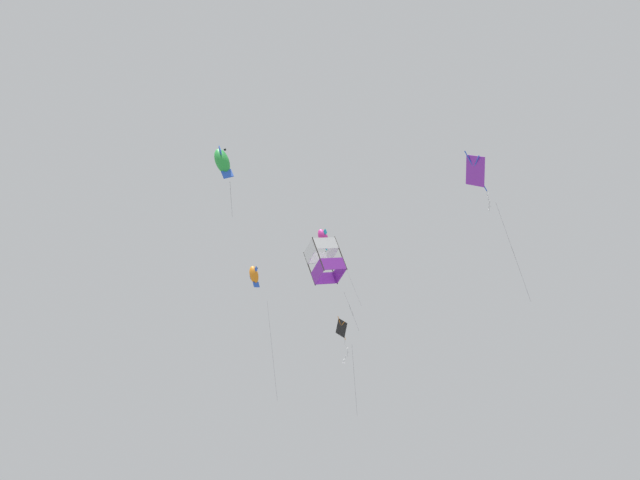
{
  "coord_description": "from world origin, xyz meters",
  "views": [
    {
      "loc": [
        -13.27,
        -30.96,
        8.38
      ],
      "look_at": [
        0.45,
        -0.26,
        36.77
      ],
      "focal_mm": 43.43,
      "sensor_mm": 36.0,
      "label": 1
    }
  ],
  "objects_px": {
    "kite_diamond_near_right": "(342,330)",
    "kite_diamond_upper_right": "(476,171)",
    "kite_box_far_centre": "(325,261)",
    "kite_fish_low_drifter": "(324,238)",
    "kite_fish_highest": "(254,275)",
    "kite_fish_mid_left": "(222,161)"
  },
  "relations": [
    {
      "from": "kite_diamond_near_right",
      "to": "kite_diamond_upper_right",
      "type": "height_order",
      "value": "kite_diamond_upper_right"
    },
    {
      "from": "kite_diamond_near_right",
      "to": "kite_box_far_centre",
      "type": "xyz_separation_m",
      "value": [
        -4.77,
        -8.05,
        -2.1
      ]
    },
    {
      "from": "kite_diamond_near_right",
      "to": "kite_fish_low_drifter",
      "type": "height_order",
      "value": "kite_fish_low_drifter"
    },
    {
      "from": "kite_diamond_near_right",
      "to": "kite_box_far_centre",
      "type": "relative_size",
      "value": 1.17
    },
    {
      "from": "kite_fish_low_drifter",
      "to": "kite_box_far_centre",
      "type": "bearing_deg",
      "value": -21.86
    },
    {
      "from": "kite_box_far_centre",
      "to": "kite_fish_highest",
      "type": "bearing_deg",
      "value": -176.21
    },
    {
      "from": "kite_diamond_near_right",
      "to": "kite_box_far_centre",
      "type": "height_order",
      "value": "kite_diamond_near_right"
    },
    {
      "from": "kite_diamond_near_right",
      "to": "kite_fish_mid_left",
      "type": "bearing_deg",
      "value": -94.52
    },
    {
      "from": "kite_box_far_centre",
      "to": "kite_fish_highest",
      "type": "xyz_separation_m",
      "value": [
        -0.05,
        10.95,
        6.81
      ]
    },
    {
      "from": "kite_diamond_upper_right",
      "to": "kite_box_far_centre",
      "type": "bearing_deg",
      "value": -127.58
    },
    {
      "from": "kite_box_far_centre",
      "to": "kite_fish_highest",
      "type": "relative_size",
      "value": 0.56
    },
    {
      "from": "kite_fish_low_drifter",
      "to": "kite_diamond_upper_right",
      "type": "bearing_deg",
      "value": 48.64
    },
    {
      "from": "kite_box_far_centre",
      "to": "kite_diamond_near_right",
      "type": "bearing_deg",
      "value": 152.89
    },
    {
      "from": "kite_box_far_centre",
      "to": "kite_fish_mid_left",
      "type": "relative_size",
      "value": 1.01
    },
    {
      "from": "kite_box_far_centre",
      "to": "kite_fish_highest",
      "type": "height_order",
      "value": "kite_fish_highest"
    },
    {
      "from": "kite_diamond_near_right",
      "to": "kite_fish_low_drifter",
      "type": "distance_m",
      "value": 7.01
    },
    {
      "from": "kite_fish_highest",
      "to": "kite_fish_low_drifter",
      "type": "relative_size",
      "value": 1.75
    },
    {
      "from": "kite_fish_mid_left",
      "to": "kite_fish_low_drifter",
      "type": "height_order",
      "value": "kite_fish_mid_left"
    },
    {
      "from": "kite_fish_mid_left",
      "to": "kite_fish_highest",
      "type": "xyz_separation_m",
      "value": [
        4.48,
        6.2,
        -2.78
      ]
    },
    {
      "from": "kite_diamond_near_right",
      "to": "kite_fish_low_drifter",
      "type": "relative_size",
      "value": 1.15
    },
    {
      "from": "kite_fish_mid_left",
      "to": "kite_fish_highest",
      "type": "relative_size",
      "value": 0.56
    },
    {
      "from": "kite_fish_mid_left",
      "to": "kite_diamond_upper_right",
      "type": "height_order",
      "value": "kite_fish_mid_left"
    }
  ]
}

